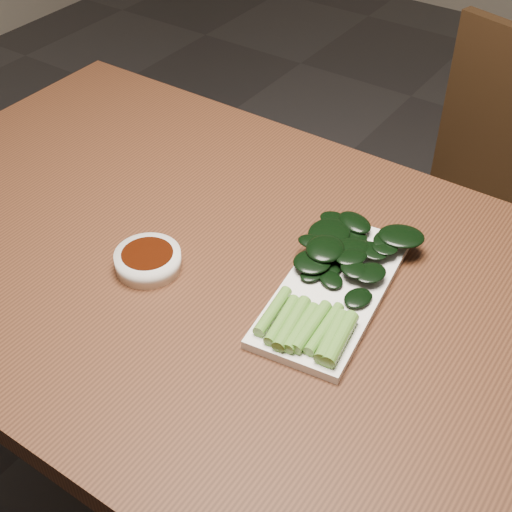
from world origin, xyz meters
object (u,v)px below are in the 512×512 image
at_px(gai_lan, 334,273).
at_px(chair_far, 472,221).
at_px(sauce_bowl, 148,260).
at_px(serving_plate, 333,289).
at_px(table, 249,308).

bearing_deg(gai_lan, chair_far, 87.49).
distance_m(chair_far, sauce_bowl, 0.84).
xyz_separation_m(chair_far, sauce_bowl, (-0.28, -0.74, 0.28)).
bearing_deg(chair_far, serving_plate, -76.08).
relative_size(table, sauce_bowl, 13.96).
height_order(chair_far, serving_plate, chair_far).
bearing_deg(sauce_bowl, chair_far, 69.42).
height_order(chair_far, sauce_bowl, chair_far).
height_order(table, serving_plate, serving_plate).
height_order(serving_plate, gai_lan, gai_lan).
bearing_deg(sauce_bowl, table, 28.90).
distance_m(sauce_bowl, gai_lan, 0.28).
bearing_deg(gai_lan, table, -157.18).
height_order(sauce_bowl, serving_plate, sauce_bowl).
relative_size(sauce_bowl, serving_plate, 0.30).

